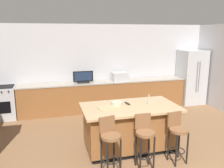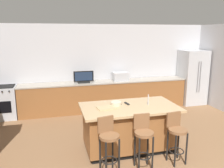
{
  "view_description": "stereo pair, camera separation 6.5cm",
  "coord_description": "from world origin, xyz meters",
  "px_view_note": "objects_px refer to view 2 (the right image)",
  "views": [
    {
      "loc": [
        -1.67,
        -2.38,
        2.39
      ],
      "look_at": [
        -0.14,
        3.15,
        1.11
      ],
      "focal_mm": 37.18,
      "sensor_mm": 36.0,
      "label": 1
    },
    {
      "loc": [
        -1.61,
        -2.4,
        2.39
      ],
      "look_at": [
        -0.14,
        3.15,
        1.11
      ],
      "focal_mm": 37.18,
      "sensor_mm": 36.0,
      "label": 2
    }
  ],
  "objects_px": {
    "bar_stool_left": "(109,141)",
    "bar_stool_right": "(176,134)",
    "kitchen_island": "(129,127)",
    "cutting_board": "(106,108)",
    "refrigerator": "(192,77)",
    "microwave": "(120,76)",
    "fruit_bowl": "(116,103)",
    "tv_remote": "(127,103)",
    "range_oven": "(2,102)",
    "cell_phone": "(118,104)",
    "bar_stool_center": "(143,137)",
    "tv_monitor": "(84,77)"
  },
  "relations": [
    {
      "from": "bar_stool_left",
      "to": "bar_stool_right",
      "type": "bearing_deg",
      "value": -10.87
    },
    {
      "from": "kitchen_island",
      "to": "cutting_board",
      "type": "relative_size",
      "value": 5.48
    },
    {
      "from": "refrigerator",
      "to": "microwave",
      "type": "xyz_separation_m",
      "value": [
        -2.52,
        0.06,
        0.14
      ]
    },
    {
      "from": "fruit_bowl",
      "to": "tv_remote",
      "type": "relative_size",
      "value": 1.3
    },
    {
      "from": "cutting_board",
      "to": "refrigerator",
      "type": "bearing_deg",
      "value": 35.06
    },
    {
      "from": "range_oven",
      "to": "cutting_board",
      "type": "bearing_deg",
      "value": -47.08
    },
    {
      "from": "microwave",
      "to": "cell_phone",
      "type": "bearing_deg",
      "value": -107.73
    },
    {
      "from": "kitchen_island",
      "to": "range_oven",
      "type": "distance_m",
      "value": 3.86
    },
    {
      "from": "refrigerator",
      "to": "bar_stool_center",
      "type": "bearing_deg",
      "value": -133.54
    },
    {
      "from": "cell_phone",
      "to": "tv_monitor",
      "type": "bearing_deg",
      "value": 87.05
    },
    {
      "from": "bar_stool_center",
      "to": "bar_stool_right",
      "type": "bearing_deg",
      "value": 5.66
    },
    {
      "from": "tv_remote",
      "to": "cutting_board",
      "type": "height_order",
      "value": "tv_remote"
    },
    {
      "from": "range_oven",
      "to": "bar_stool_center",
      "type": "height_order",
      "value": "bar_stool_center"
    },
    {
      "from": "range_oven",
      "to": "bar_stool_right",
      "type": "distance_m",
      "value": 4.85
    },
    {
      "from": "kitchen_island",
      "to": "microwave",
      "type": "distance_m",
      "value": 2.7
    },
    {
      "from": "refrigerator",
      "to": "range_oven",
      "type": "distance_m",
      "value": 6.01
    },
    {
      "from": "bar_stool_right",
      "to": "refrigerator",
      "type": "bearing_deg",
      "value": 46.74
    },
    {
      "from": "refrigerator",
      "to": "fruit_bowl",
      "type": "relative_size",
      "value": 8.18
    },
    {
      "from": "bar_stool_left",
      "to": "bar_stool_center",
      "type": "xyz_separation_m",
      "value": [
        0.63,
        -0.01,
        -0.01
      ]
    },
    {
      "from": "tv_monitor",
      "to": "tv_remote",
      "type": "xyz_separation_m",
      "value": [
        0.57,
        -2.36,
        -0.14
      ]
    },
    {
      "from": "cell_phone",
      "to": "refrigerator",
      "type": "bearing_deg",
      "value": 22.47
    },
    {
      "from": "bar_stool_left",
      "to": "bar_stool_right",
      "type": "relative_size",
      "value": 1.05
    },
    {
      "from": "kitchen_island",
      "to": "tv_remote",
      "type": "relative_size",
      "value": 11.52
    },
    {
      "from": "cell_phone",
      "to": "cutting_board",
      "type": "distance_m",
      "value": 0.37
    },
    {
      "from": "bar_stool_right",
      "to": "cutting_board",
      "type": "height_order",
      "value": "bar_stool_right"
    },
    {
      "from": "refrigerator",
      "to": "bar_stool_left",
      "type": "bearing_deg",
      "value": -138.91
    },
    {
      "from": "tv_monitor",
      "to": "cutting_board",
      "type": "xyz_separation_m",
      "value": [
        0.09,
        -2.53,
        -0.14
      ]
    },
    {
      "from": "bar_stool_left",
      "to": "fruit_bowl",
      "type": "relative_size",
      "value": 4.48
    },
    {
      "from": "kitchen_island",
      "to": "cell_phone",
      "type": "xyz_separation_m",
      "value": [
        -0.18,
        0.2,
        0.46
      ]
    },
    {
      "from": "tv_monitor",
      "to": "microwave",
      "type": "bearing_deg",
      "value": 2.56
    },
    {
      "from": "bar_stool_right",
      "to": "cell_phone",
      "type": "bearing_deg",
      "value": 126.58
    },
    {
      "from": "microwave",
      "to": "bar_stool_center",
      "type": "height_order",
      "value": "microwave"
    },
    {
      "from": "tv_monitor",
      "to": "bar_stool_right",
      "type": "bearing_deg",
      "value": -68.89
    },
    {
      "from": "range_oven",
      "to": "refrigerator",
      "type": "bearing_deg",
      "value": -0.55
    },
    {
      "from": "range_oven",
      "to": "microwave",
      "type": "distance_m",
      "value": 3.51
    },
    {
      "from": "kitchen_island",
      "to": "cutting_board",
      "type": "height_order",
      "value": "cutting_board"
    },
    {
      "from": "refrigerator",
      "to": "bar_stool_center",
      "type": "distance_m",
      "value": 4.52
    },
    {
      "from": "bar_stool_center",
      "to": "tv_remote",
      "type": "bearing_deg",
      "value": 93.17
    },
    {
      "from": "microwave",
      "to": "bar_stool_right",
      "type": "distance_m",
      "value": 3.33
    },
    {
      "from": "kitchen_island",
      "to": "refrigerator",
      "type": "distance_m",
      "value": 4.02
    },
    {
      "from": "range_oven",
      "to": "cutting_board",
      "type": "xyz_separation_m",
      "value": [
        2.4,
        -2.58,
        0.47
      ]
    },
    {
      "from": "range_oven",
      "to": "tv_monitor",
      "type": "bearing_deg",
      "value": -1.26
    },
    {
      "from": "refrigerator",
      "to": "cutting_board",
      "type": "distance_m",
      "value": 4.39
    },
    {
      "from": "tv_monitor",
      "to": "bar_stool_center",
      "type": "height_order",
      "value": "tv_monitor"
    },
    {
      "from": "microwave",
      "to": "bar_stool_right",
      "type": "relative_size",
      "value": 0.51
    },
    {
      "from": "kitchen_island",
      "to": "bar_stool_center",
      "type": "xyz_separation_m",
      "value": [
        0.0,
        -0.75,
        0.12
      ]
    },
    {
      "from": "tv_monitor",
      "to": "bar_stool_left",
      "type": "distance_m",
      "value": 3.3
    },
    {
      "from": "tv_monitor",
      "to": "tv_remote",
      "type": "distance_m",
      "value": 2.43
    },
    {
      "from": "bar_stool_left",
      "to": "fruit_bowl",
      "type": "height_order",
      "value": "fruit_bowl"
    },
    {
      "from": "tv_monitor",
      "to": "cell_phone",
      "type": "height_order",
      "value": "tv_monitor"
    }
  ]
}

